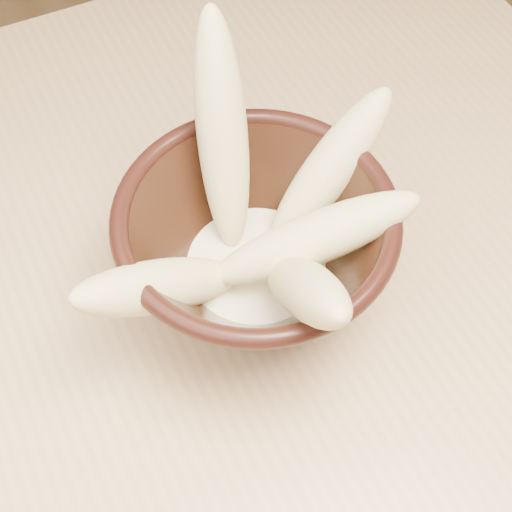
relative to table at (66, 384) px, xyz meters
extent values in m
cube|color=tan|center=(0.00, 0.00, 0.06)|extent=(1.20, 0.80, 0.04)
cylinder|color=tan|center=(0.54, 0.34, -0.32)|extent=(0.05, 0.05, 0.71)
cylinder|color=black|center=(0.17, -0.03, 0.08)|extent=(0.09, 0.09, 0.01)
cylinder|color=black|center=(0.17, -0.03, 0.11)|extent=(0.09, 0.09, 0.01)
torus|color=black|center=(0.17, -0.03, 0.19)|extent=(0.21, 0.21, 0.01)
cylinder|color=beige|center=(0.17, -0.03, 0.12)|extent=(0.12, 0.12, 0.02)
ellipsoid|color=#D0C67B|center=(0.18, 0.04, 0.20)|extent=(0.08, 0.14, 0.18)
ellipsoid|color=#D0C67B|center=(0.09, -0.04, 0.16)|extent=(0.15, 0.06, 0.12)
ellipsoid|color=#D0C67B|center=(0.25, -0.01, 0.17)|extent=(0.15, 0.08, 0.13)
ellipsoid|color=#D0C67B|center=(0.21, -0.06, 0.17)|extent=(0.17, 0.08, 0.09)
ellipsoid|color=#D0C67B|center=(0.18, -0.10, 0.18)|extent=(0.06, 0.15, 0.15)
camera|label=1|loc=(0.04, -0.31, 0.59)|focal=50.00mm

